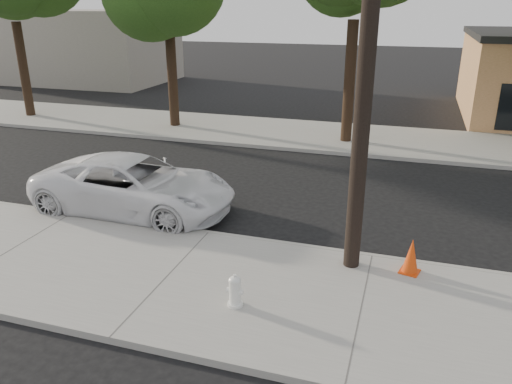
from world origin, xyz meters
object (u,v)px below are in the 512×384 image
Objects in this scene: utility_pole at (368,48)px; fire_hydrant at (235,291)px; traffic_cone at (411,256)px; police_cruiser at (135,185)px.

utility_pole is 5.16m from fire_hydrant.
traffic_cone reaches higher than fire_hydrant.
police_cruiser is at bearing 166.13° from utility_pole.
fire_hydrant is at bearing -130.03° from utility_pole.
traffic_cone is (1.22, 0.05, -4.18)m from utility_pole.
fire_hydrant is 0.80× the size of traffic_cone.
utility_pole is at bearing -103.29° from police_cruiser.
utility_pole is at bearing -177.69° from traffic_cone.
fire_hydrant is (4.30, -3.76, -0.33)m from police_cruiser.
fire_hydrant is at bearing -143.62° from traffic_cone.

